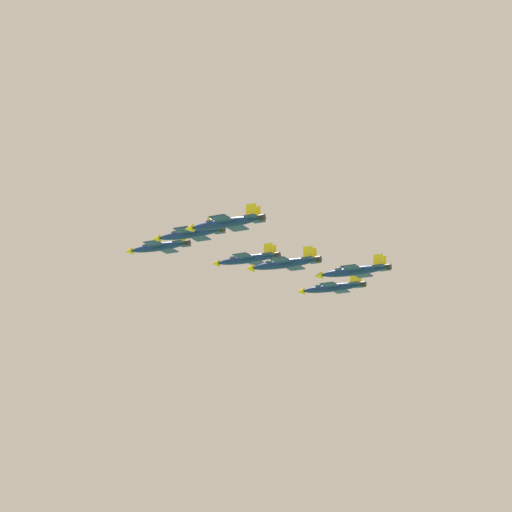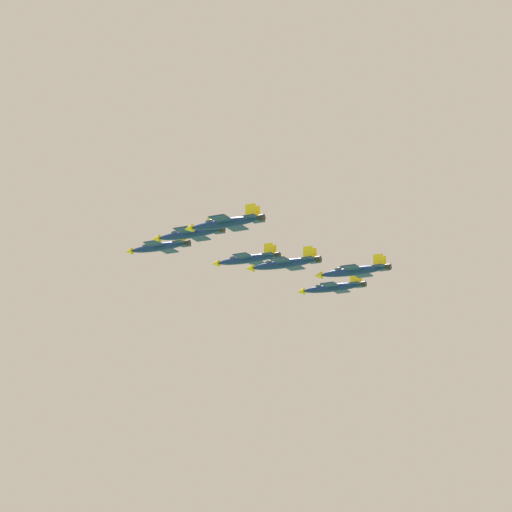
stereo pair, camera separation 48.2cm
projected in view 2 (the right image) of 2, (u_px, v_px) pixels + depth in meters
jet_lead at (159, 247)px, 208.52m from camera, size 9.05×14.10×3.02m
jet_left_wingman at (189, 234)px, 192.58m from camera, size 9.20×14.31×3.07m
jet_right_wingman at (247, 259)px, 212.19m from camera, size 9.43×14.73×3.15m
jet_left_outer at (225, 223)px, 176.43m from camera, size 9.21×14.35×3.07m
jet_right_outer at (332, 287)px, 214.93m from camera, size 9.29×14.48×3.10m
jet_slot_rear at (284, 263)px, 195.41m from camera, size 9.44×14.77×3.15m
jet_trailing at (354, 271)px, 188.95m from camera, size 9.00×14.04×3.00m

